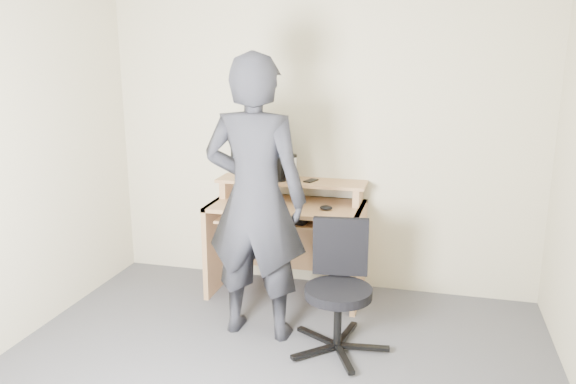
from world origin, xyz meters
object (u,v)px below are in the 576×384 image
at_px(desk, 289,226).
at_px(monitor, 258,148).
at_px(person, 255,199).
at_px(office_chair, 339,282).

xyz_separation_m(desk, monitor, (-0.27, 0.04, 0.62)).
bearing_deg(monitor, desk, -7.51).
distance_m(desk, monitor, 0.68).
bearing_deg(desk, person, -92.77).
height_order(desk, office_chair, desk).
relative_size(desk, person, 0.63).
height_order(office_chair, person, person).
bearing_deg(office_chair, person, 168.04).
height_order(monitor, office_chair, monitor).
distance_m(desk, person, 0.86).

